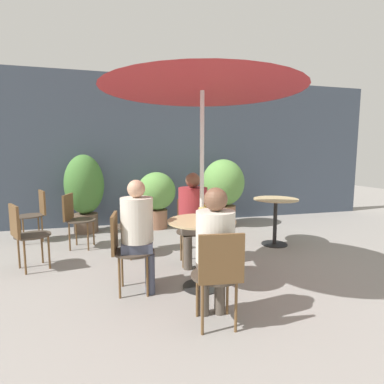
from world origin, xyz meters
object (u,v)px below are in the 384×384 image
(bistro_chair_6, at_px, (75,215))
(seated_person_0, at_px, (193,212))
(beer_glass_1, at_px, (202,215))
(potted_plant_1, at_px, (157,195))
(bistro_chair_5, at_px, (24,231))
(beer_glass_0, at_px, (204,211))
(cafe_table_far, at_px, (275,211))
(bistro_chair_3, at_px, (135,219))
(umbrella, at_px, (202,76))
(potted_plant_2, at_px, (223,187))
(bistro_chair_4, at_px, (36,211))
(bistro_chair_0, at_px, (192,224))
(bistro_chair_2, at_px, (218,271))
(cafe_table_near, at_px, (202,237))
(bistro_chair_1, at_px, (125,245))
(seated_person_2, at_px, (215,243))
(potted_plant_0, at_px, (84,189))
(seated_person_1, at_px, (138,226))

(bistro_chair_6, xyz_separation_m, seated_person_0, (1.55, -1.16, 0.20))
(beer_glass_1, relative_size, potted_plant_1, 0.15)
(bistro_chair_5, distance_m, beer_glass_0, 2.22)
(cafe_table_far, distance_m, bistro_chair_6, 3.10)
(bistro_chair_3, bearing_deg, bistro_chair_5, -118.84)
(bistro_chair_5, distance_m, umbrella, 2.78)
(beer_glass_0, xyz_separation_m, potted_plant_2, (1.16, 2.46, -0.04))
(bistro_chair_4, height_order, bistro_chair_5, same)
(bistro_chair_0, bearing_deg, umbrella, -90.00)
(bistro_chair_2, bearing_deg, cafe_table_near, -90.00)
(umbrella, bearing_deg, cafe_table_near, -82.87)
(bistro_chair_0, bearing_deg, bistro_chair_2, -90.00)
(bistro_chair_6, bearing_deg, cafe_table_near, -127.26)
(bistro_chair_3, distance_m, beer_glass_0, 1.37)
(bistro_chair_0, bearing_deg, potted_plant_2, 64.97)
(cafe_table_far, bearing_deg, seated_person_0, -160.40)
(bistro_chair_1, bearing_deg, bistro_chair_6, 28.36)
(potted_plant_1, bearing_deg, bistro_chair_0, -84.60)
(seated_person_2, xyz_separation_m, beer_glass_0, (0.14, 0.79, 0.12))
(bistro_chair_0, distance_m, bistro_chair_2, 1.61)
(beer_glass_0, bearing_deg, bistro_chair_5, 156.65)
(beer_glass_1, distance_m, potted_plant_0, 3.21)
(cafe_table_near, distance_m, bistro_chair_2, 0.81)
(seated_person_2, bearing_deg, potted_plant_2, -104.85)
(bistro_chair_6, height_order, seated_person_2, seated_person_2)
(bistro_chair_1, height_order, beer_glass_0, beer_glass_0)
(bistro_chair_0, xyz_separation_m, bistro_chair_1, (-0.90, -0.70, 0.00))
(beer_glass_0, distance_m, potted_plant_0, 3.01)
(bistro_chair_0, relative_size, bistro_chair_6, 1.00)
(seated_person_1, relative_size, seated_person_2, 1.01)
(bistro_chair_0, height_order, beer_glass_1, beer_glass_1)
(bistro_chair_4, relative_size, potted_plant_2, 0.63)
(seated_person_0, relative_size, potted_plant_1, 1.10)
(bistro_chair_1, bearing_deg, bistro_chair_0, -45.00)
(bistro_chair_3, xyz_separation_m, bistro_chair_5, (-1.36, -0.29, 0.00))
(bistro_chair_0, distance_m, bistro_chair_3, 0.86)
(potted_plant_2, bearing_deg, seated_person_1, -126.78)
(bistro_chair_1, relative_size, beer_glass_1, 5.15)
(bistro_chair_4, height_order, potted_plant_2, potted_plant_2)
(bistro_chair_5, relative_size, seated_person_2, 0.72)
(seated_person_2, height_order, potted_plant_2, potted_plant_2)
(beer_glass_0, height_order, potted_plant_1, potted_plant_1)
(potted_plant_2, xyz_separation_m, umbrella, (-1.22, -2.59, 1.42))
(potted_plant_0, bearing_deg, seated_person_1, -74.51)
(bistro_chair_5, xyz_separation_m, umbrella, (1.96, -1.01, 1.69))
(bistro_chair_2, xyz_separation_m, potted_plant_2, (1.32, 3.39, 0.27))
(cafe_table_near, xyz_separation_m, cafe_table_far, (1.57, 1.18, -0.01))
(bistro_chair_5, bearing_deg, potted_plant_0, -46.15)
(potted_plant_2, bearing_deg, potted_plant_0, 176.23)
(bistro_chair_2, height_order, bistro_chair_6, same)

